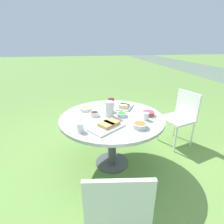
{
  "coord_description": "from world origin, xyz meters",
  "views": [
    {
      "loc": [
        2.04,
        -0.37,
        1.63
      ],
      "look_at": [
        0.0,
        0.0,
        0.79
      ],
      "focal_mm": 28.0,
      "sensor_mm": 36.0,
      "label": 1
    }
  ],
  "objects_px": {
    "water_pitcher": "(110,109)",
    "wine_glass": "(111,102)",
    "chair_near_left": "(117,208)",
    "dining_table": "(112,123)",
    "chair_near_right": "(181,114)"
  },
  "relations": [
    {
      "from": "water_pitcher",
      "to": "wine_glass",
      "type": "height_order",
      "value": "water_pitcher"
    },
    {
      "from": "chair_near_left",
      "to": "wine_glass",
      "type": "xyz_separation_m",
      "value": [
        -1.34,
        0.19,
        0.34
      ]
    },
    {
      "from": "dining_table",
      "to": "chair_near_right",
      "type": "relative_size",
      "value": 1.51
    },
    {
      "from": "dining_table",
      "to": "water_pitcher",
      "type": "xyz_separation_m",
      "value": [
        -0.0,
        -0.03,
        0.2
      ]
    },
    {
      "from": "dining_table",
      "to": "chair_near_left",
      "type": "distance_m",
      "value": 1.18
    },
    {
      "from": "water_pitcher",
      "to": "wine_glass",
      "type": "distance_m",
      "value": 0.19
    },
    {
      "from": "water_pitcher",
      "to": "wine_glass",
      "type": "bearing_deg",
      "value": 164.32
    },
    {
      "from": "chair_near_right",
      "to": "water_pitcher",
      "type": "bearing_deg",
      "value": -73.99
    },
    {
      "from": "wine_glass",
      "to": "water_pitcher",
      "type": "bearing_deg",
      "value": -15.68
    },
    {
      "from": "chair_near_left",
      "to": "water_pitcher",
      "type": "relative_size",
      "value": 4.36
    },
    {
      "from": "chair_near_left",
      "to": "chair_near_right",
      "type": "height_order",
      "value": "same"
    },
    {
      "from": "chair_near_left",
      "to": "wine_glass",
      "type": "distance_m",
      "value": 1.4
    },
    {
      "from": "dining_table",
      "to": "chair_near_left",
      "type": "bearing_deg",
      "value": -8.37
    },
    {
      "from": "wine_glass",
      "to": "dining_table",
      "type": "bearing_deg",
      "value": -6.5
    },
    {
      "from": "wine_glass",
      "to": "chair_near_left",
      "type": "bearing_deg",
      "value": -8.11
    }
  ]
}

